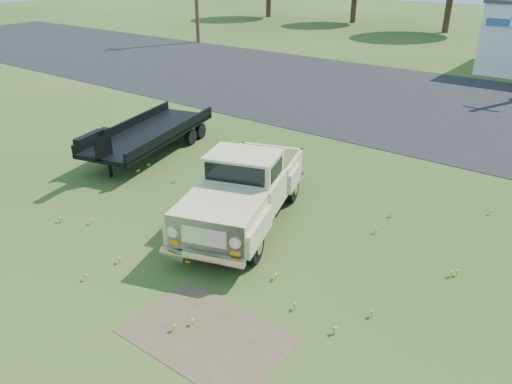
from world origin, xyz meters
TOP-DOWN VIEW (x-y plane):
  - ground at (0.00, 0.00)m, footprint 140.00×140.00m
  - asphalt_lot at (0.00, 15.00)m, footprint 90.00×14.00m
  - dirt_patch_a at (1.50, -3.00)m, footprint 3.00×2.00m
  - dirt_patch_b at (-2.00, 3.50)m, footprint 2.20×1.60m
  - vintage_pickup_truck at (-0.63, 0.80)m, footprint 3.70×5.79m
  - flatbed_trailer at (-6.46, 2.85)m, footprint 3.49×6.41m

SIDE VIEW (x-z plane):
  - ground at x=0.00m, z-range 0.00..0.00m
  - asphalt_lot at x=0.00m, z-range -0.01..0.01m
  - dirt_patch_a at x=1.50m, z-range -0.01..0.01m
  - dirt_patch_b at x=-2.00m, z-range -0.01..0.01m
  - flatbed_trailer at x=-6.46m, z-range 0.00..1.66m
  - vintage_pickup_truck at x=-0.63m, z-range 0.00..1.96m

